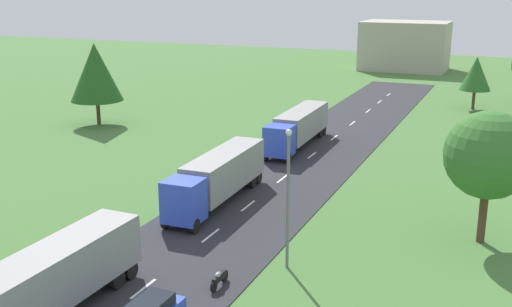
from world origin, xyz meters
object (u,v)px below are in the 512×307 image
at_px(truck_lead, 41,285).
at_px(tree_maple, 96,72).
at_px(truck_third, 298,126).
at_px(motorcycle_courier, 219,278).
at_px(tree_ash, 489,155).
at_px(truck_second, 218,176).
at_px(lamppost_second, 288,192).
at_px(tree_birch, 476,74).
at_px(distant_building, 405,46).

distance_m(truck_lead, tree_maple, 44.25).
height_order(truck_third, motorcycle_courier, truck_third).
xyz_separation_m(truck_lead, tree_ash, (18.60, 18.69, 3.62)).
bearing_deg(truck_second, truck_lead, -90.32).
bearing_deg(lamppost_second, truck_third, 108.14).
bearing_deg(tree_ash, lamppost_second, -140.51).
height_order(motorcycle_courier, tree_maple, tree_maple).
relative_size(tree_birch, tree_ash, 0.80).
height_order(truck_second, truck_third, truck_second).
xyz_separation_m(truck_lead, lamppost_second, (8.57, 10.43, 2.49)).
bearing_deg(truck_second, tree_birch, 71.95).
xyz_separation_m(tree_birch, tree_maple, (-39.06, -26.46, 1.46)).
xyz_separation_m(tree_birch, distant_building, (-15.18, 34.74, -0.18)).
bearing_deg(truck_third, tree_maple, 179.43).
xyz_separation_m(truck_lead, tree_maple, (-24.41, 36.69, 4.02)).
bearing_deg(tree_birch, tree_maple, -145.88).
distance_m(truck_third, lamppost_second, 27.49).
bearing_deg(tree_ash, tree_birch, 95.07).
xyz_separation_m(lamppost_second, tree_birch, (6.08, 52.72, 0.07)).
relative_size(lamppost_second, tree_maple, 0.87).
bearing_deg(tree_maple, tree_ash, -22.71).
distance_m(lamppost_second, tree_birch, 53.07).
bearing_deg(lamppost_second, distant_building, 95.94).
distance_m(motorcycle_courier, tree_ash, 18.11).
xyz_separation_m(lamppost_second, tree_maple, (-32.98, 26.26, 1.53)).
bearing_deg(tree_birch, truck_second, -108.05).
bearing_deg(distant_building, tree_birch, -66.39).
height_order(tree_birch, tree_maple, tree_maple).
relative_size(truck_lead, tree_maple, 1.40).
bearing_deg(lamppost_second, motorcycle_courier, -123.41).
distance_m(truck_lead, distant_building, 97.92).
relative_size(truck_third, distant_building, 0.85).
distance_m(motorcycle_courier, tree_birch, 57.29).
height_order(truck_lead, distant_building, distant_building).
xyz_separation_m(truck_third, tree_maple, (-24.46, 0.24, 4.02)).
bearing_deg(tree_birch, truck_third, -118.66).
relative_size(truck_second, tree_birch, 1.86).
relative_size(truck_third, tree_maple, 1.41).
xyz_separation_m(motorcycle_courier, tree_ash, (12.51, 12.04, 5.16)).
xyz_separation_m(lamppost_second, tree_ash, (10.02, 8.26, 1.13)).
bearing_deg(distant_building, motorcycle_courier, -85.85).
distance_m(truck_second, lamppost_second, 11.96).
height_order(motorcycle_courier, distant_building, distant_building).
bearing_deg(truck_second, tree_ash, 0.56).
distance_m(truck_second, tree_birch, 47.02).
xyz_separation_m(truck_third, distant_building, (-0.58, 61.44, 2.39)).
distance_m(truck_lead, lamppost_second, 13.73).
height_order(lamppost_second, tree_ash, tree_ash).
bearing_deg(tree_maple, tree_birch, 34.12).
bearing_deg(lamppost_second, truck_second, 136.35).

